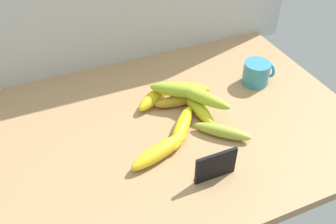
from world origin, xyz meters
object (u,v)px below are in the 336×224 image
Objects in this scene: banana_4 at (182,127)px; banana_6 at (200,96)px; banana_2 at (179,100)px; banana_7 at (180,88)px; coffee_mug at (257,73)px; banana_1 at (222,131)px; banana_3 at (197,107)px; banana_5 at (160,151)px; banana_0 at (155,96)px; banana_8 at (179,90)px; chalkboard_sign at (216,167)px.

banana_6 reaches higher than banana_4.
banana_7 reaches higher than banana_2.
banana_4 is at bearing -159.44° from coffee_mug.
banana_1 is 0.83× the size of banana_6.
banana_5 reaches higher than banana_3.
banana_0 is at bearing 136.79° from banana_6.
banana_1 is at bearing -72.29° from banana_8.
coffee_mug is at bearing 23.79° from banana_5.
banana_0 is 0.89× the size of banana_7.
banana_1 is 18.67cm from banana_8.
banana_5 is 22.65cm from banana_8.
banana_6 is (0.67, -0.42, 3.96)cm from banana_3.
chalkboard_sign is at bearing -106.59° from banana_3.
banana_4 is 11.21cm from banana_5.
banana_1 is at bearing -141.83° from coffee_mug.
banana_0 is 8.58cm from banana_7.
banana_3 is 7.39cm from banana_8.
banana_7 is (-3.64, 6.37, -0.41)cm from banana_6.
banana_3 is 4.04cm from banana_6.
banana_6 is at bearing -31.78° from banana_3.
banana_8 is (6.15, -4.46, 3.70)cm from banana_0.
banana_6 is at bearing -60.25° from banana_7.
banana_8 reaches higher than banana_0.
banana_7 is at bearing 104.54° from banana_1.
banana_6 is 7.35cm from banana_7.
banana_3 is at bearing 148.22° from banana_6.
banana_2 is 22.37cm from banana_5.
banana_7 is at bearing 46.53° from banana_8.
chalkboard_sign is 0.63× the size of banana_8.
chalkboard_sign is 30.64cm from banana_7.
banana_6 reaches higher than banana_2.
banana_4 is at bearing 149.20° from banana_1.
banana_4 is (-7.98, -6.47, -0.03)cm from banana_3.
banana_0 is 16.14cm from banana_4.
banana_7 is at bearing 119.75° from banana_6.
banana_3 is 1.01× the size of banana_5.
banana_1 is at bearing -30.80° from banana_4.
banana_0 is at bearing 71.74° from banana_5.
banana_1 is (11.70, -21.82, -0.34)cm from banana_0.
banana_8 is (3.46, 29.43, 1.94)cm from chalkboard_sign.
chalkboard_sign is 17.99cm from banana_4.
banana_5 reaches higher than banana_4.
banana_0 and banana_5 have the same top height.
chalkboard_sign is 34.04cm from banana_0.
banana_5 is (-13.61, -17.75, 0.28)cm from banana_2.
banana_2 reaches higher than banana_1.
banana_7 is at bearing 116.49° from banana_3.
banana_4 is at bearing -109.94° from banana_8.
coffee_mug is 25.52cm from banana_3.
banana_2 is at bearing 83.05° from chalkboard_sign.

